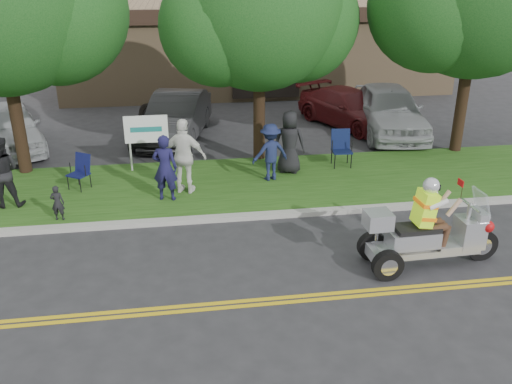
{
  "coord_description": "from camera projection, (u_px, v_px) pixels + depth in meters",
  "views": [
    {
      "loc": [
        -1.98,
        -8.8,
        5.79
      ],
      "look_at": [
        -0.37,
        2.0,
        1.15
      ],
      "focal_mm": 38.0,
      "sensor_mm": 36.0,
      "label": 1
    }
  ],
  "objects": [
    {
      "name": "centerline_near",
      "position": [
        296.0,
        301.0,
        10.02
      ],
      "size": [
        60.0,
        0.1,
        0.01
      ],
      "primitive_type": "cube",
      "color": "gold",
      "rests_on": "ground"
    },
    {
      "name": "parked_car_mid",
      "position": [
        163.0,
        124.0,
        18.86
      ],
      "size": [
        2.39,
        4.55,
        1.22
      ],
      "primitive_type": "imported",
      "rotation": [
        0.0,
        0.0,
        -0.09
      ],
      "color": "black",
      "rests_on": "ground"
    },
    {
      "name": "spectator_adult_left",
      "position": [
        165.0,
        168.0,
        13.77
      ],
      "size": [
        0.71,
        0.55,
        1.74
      ],
      "primitive_type": "imported",
      "rotation": [
        0.0,
        0.0,
        2.92
      ],
      "color": "#1A1843",
      "rests_on": "grass_verge"
    },
    {
      "name": "parked_car_far_left",
      "position": [
        9.0,
        127.0,
        17.89
      ],
      "size": [
        3.27,
        4.88,
        1.54
      ],
      "primitive_type": "imported",
      "rotation": [
        0.0,
        0.0,
        0.35
      ],
      "color": "#B4B6BC",
      "rests_on": "ground"
    },
    {
      "name": "commercial_building",
      "position": [
        253.0,
        44.0,
        27.31
      ],
      "size": [
        18.0,
        8.2,
        4.0
      ],
      "color": "#9E7F5B",
      "rests_on": "ground"
    },
    {
      "name": "lawn_chair_a",
      "position": [
        81.0,
        169.0,
        14.65
      ],
      "size": [
        0.7,
        0.7,
        0.94
      ],
      "rotation": [
        0.0,
        0.0,
        -0.59
      ],
      "color": "black",
      "rests_on": "grass_verge"
    },
    {
      "name": "parked_car_left",
      "position": [
        177.0,
        116.0,
        19.09
      ],
      "size": [
        2.74,
        5.08,
        1.59
      ],
      "primitive_type": "imported",
      "rotation": [
        0.0,
        0.0,
        -0.23
      ],
      "color": "#2F2F32",
      "rests_on": "ground"
    },
    {
      "name": "ground",
      "position": [
        290.0,
        285.0,
        10.55
      ],
      "size": [
        120.0,
        120.0,
        0.0
      ],
      "primitive_type": "plane",
      "color": "#28282B",
      "rests_on": "ground"
    },
    {
      "name": "business_sign",
      "position": [
        146.0,
        132.0,
        15.67
      ],
      "size": [
        1.25,
        0.06,
        1.75
      ],
      "color": "silver",
      "rests_on": "ground"
    },
    {
      "name": "spectator_adult_mid",
      "position": [
        2.0,
        172.0,
        13.38
      ],
      "size": [
        0.91,
        0.73,
        1.81
      ],
      "primitive_type": "imported",
      "rotation": [
        0.0,
        0.0,
        3.19
      ],
      "color": "black",
      "rests_on": "grass_verge"
    },
    {
      "name": "tree_mid",
      "position": [
        261.0,
        14.0,
        15.47
      ],
      "size": [
        5.88,
        4.8,
        7.05
      ],
      "color": "#332114",
      "rests_on": "ground"
    },
    {
      "name": "child_left",
      "position": [
        58.0,
        203.0,
        12.82
      ],
      "size": [
        0.34,
        0.24,
        0.88
      ],
      "primitive_type": "imported",
      "rotation": [
        0.0,
        0.0,
        3.04
      ],
      "color": "black",
      "rests_on": "grass_verge"
    },
    {
      "name": "spectator_chair_a",
      "position": [
        270.0,
        152.0,
        15.09
      ],
      "size": [
        1.16,
        0.83,
        1.62
      ],
      "primitive_type": "imported",
      "rotation": [
        0.0,
        0.0,
        3.38
      ],
      "color": "#192147",
      "rests_on": "grass_verge"
    },
    {
      "name": "trike_scooter",
      "position": [
        426.0,
        236.0,
        10.98
      ],
      "size": [
        2.96,
        1.0,
        1.94
      ],
      "rotation": [
        0.0,
        0.0,
        0.03
      ],
      "color": "black",
      "rests_on": "ground"
    },
    {
      "name": "centerline_far",
      "position": [
        295.0,
        297.0,
        10.16
      ],
      "size": [
        60.0,
        0.1,
        0.01
      ],
      "primitive_type": "cube",
      "color": "gold",
      "rests_on": "ground"
    },
    {
      "name": "parked_car_far_right",
      "position": [
        388.0,
        110.0,
        19.55
      ],
      "size": [
        2.74,
        5.44,
        1.78
      ],
      "primitive_type": "imported",
      "rotation": [
        0.0,
        0.0,
        -0.13
      ],
      "color": "#9A9DA1",
      "rests_on": "ground"
    },
    {
      "name": "grass_verge",
      "position": [
        252.0,
        183.0,
        15.26
      ],
      "size": [
        60.0,
        4.0,
        0.1
      ],
      "primitive_type": "cube",
      "color": "#1F4813",
      "rests_on": "ground"
    },
    {
      "name": "spectator_adult_right",
      "position": [
        184.0,
        156.0,
        14.16
      ],
      "size": [
        1.27,
        0.85,
        2.01
      ],
      "primitive_type": "imported",
      "rotation": [
        0.0,
        0.0,
        2.8
      ],
      "color": "white",
      "rests_on": "grass_verge"
    },
    {
      "name": "lawn_chair_b",
      "position": [
        341.0,
        145.0,
        16.29
      ],
      "size": [
        0.61,
        0.63,
        1.08
      ],
      "rotation": [
        0.0,
        0.0,
        -0.07
      ],
      "color": "black",
      "rests_on": "grass_verge"
    },
    {
      "name": "spectator_chair_b",
      "position": [
        289.0,
        142.0,
        15.58
      ],
      "size": [
        1.04,
        0.86,
        1.84
      ],
      "primitive_type": "imported",
      "rotation": [
        0.0,
        0.0,
        2.78
      ],
      "color": "black",
      "rests_on": "grass_verge"
    },
    {
      "name": "curb",
      "position": [
        265.0,
        215.0,
        13.3
      ],
      "size": [
        60.0,
        0.25,
        0.12
      ],
      "primitive_type": "cube",
      "color": "#A8A89E",
      "rests_on": "ground"
    },
    {
      "name": "parked_car_right",
      "position": [
        349.0,
        108.0,
        20.54
      ],
      "size": [
        3.7,
        5.11,
        1.37
      ],
      "primitive_type": "imported",
      "rotation": [
        0.0,
        0.0,
        0.42
      ],
      "color": "#571416",
      "rests_on": "ground"
    }
  ]
}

